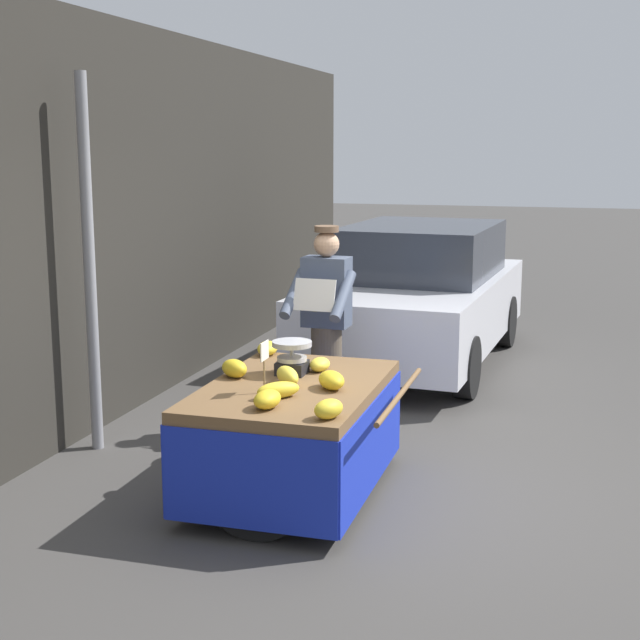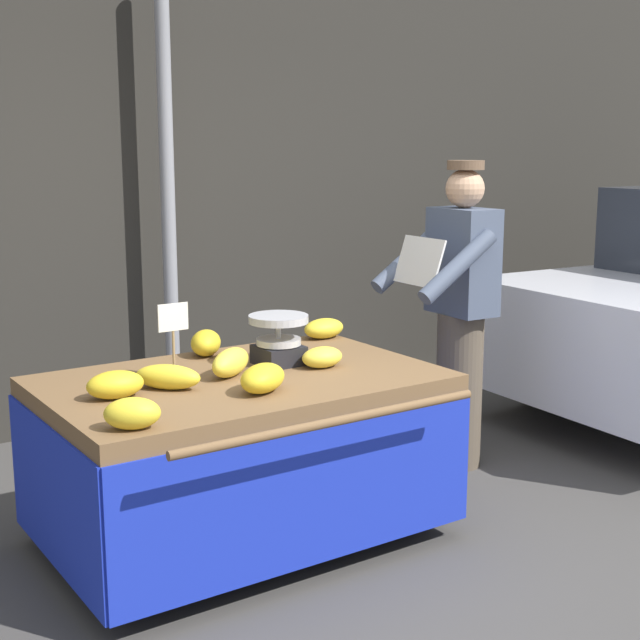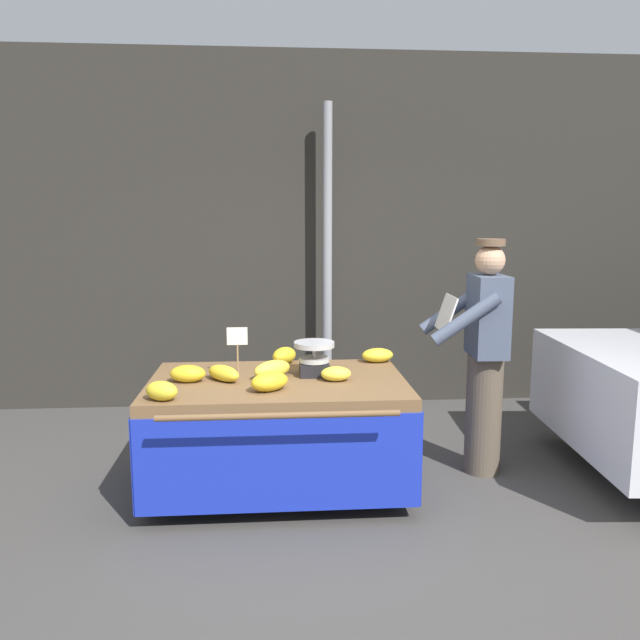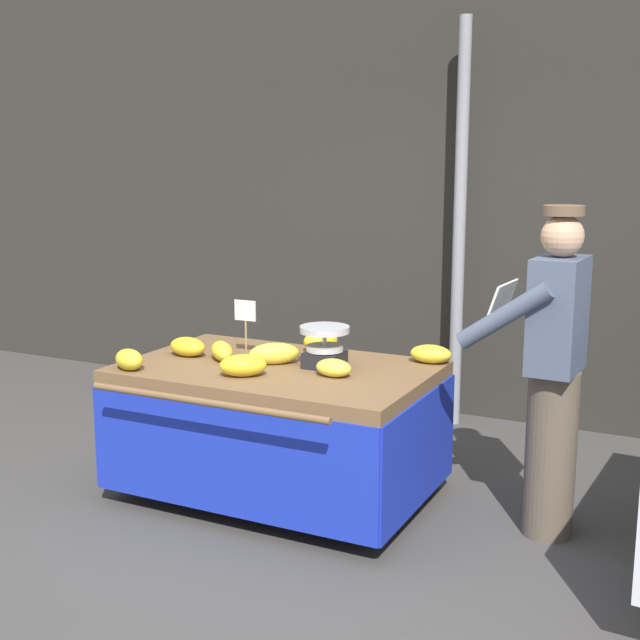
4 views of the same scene
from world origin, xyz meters
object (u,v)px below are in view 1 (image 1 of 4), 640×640
(weighing_scale, at_px, (292,358))
(banana_bunch_3, at_px, (331,380))
(banana_bunch_5, at_px, (267,399))
(vendor_person, at_px, (326,327))
(price_sign, at_px, (264,356))
(banana_bunch_6, at_px, (268,348))
(banana_bunch_0, at_px, (288,376))
(banana_cart, at_px, (293,413))
(banana_bunch_2, at_px, (234,368))
(street_pole, at_px, (89,266))
(banana_bunch_4, at_px, (320,364))
(parked_car, at_px, (419,295))
(banana_bunch_1, at_px, (329,409))
(banana_bunch_7, at_px, (278,390))

(weighing_scale, distance_m, banana_bunch_3, 0.49)
(banana_bunch_5, bearing_deg, vendor_person, 6.17)
(price_sign, relative_size, banana_bunch_5, 1.44)
(weighing_scale, relative_size, vendor_person, 0.16)
(banana_bunch_6, relative_size, vendor_person, 0.14)
(price_sign, distance_m, banana_bunch_0, 0.31)
(banana_bunch_3, bearing_deg, weighing_scale, 50.58)
(banana_cart, distance_m, banana_bunch_2, 0.52)
(weighing_scale, distance_m, banana_bunch_0, 0.30)
(street_pole, height_order, banana_cart, street_pole)
(banana_bunch_0, relative_size, banana_bunch_4, 1.43)
(banana_bunch_3, bearing_deg, parked_car, 2.28)
(street_pole, bearing_deg, banana_bunch_4, -93.15)
(price_sign, relative_size, parked_car, 0.08)
(banana_cart, distance_m, banana_bunch_0, 0.27)
(street_pole, distance_m, banana_bunch_1, 2.60)
(street_pole, xyz_separation_m, banana_bunch_5, (-1.09, -1.82, -0.61))
(banana_bunch_2, relative_size, banana_bunch_5, 0.95)
(weighing_scale, distance_m, banana_bunch_7, 0.63)
(banana_bunch_1, xyz_separation_m, banana_bunch_6, (1.45, 0.90, -0.01))
(banana_bunch_2, xyz_separation_m, banana_bunch_4, (0.33, -0.52, -0.01))
(banana_bunch_1, xyz_separation_m, banana_bunch_7, (0.33, 0.43, -0.01))
(banana_bunch_3, bearing_deg, banana_bunch_2, 81.68)
(street_pole, bearing_deg, banana_cart, -105.32)
(banana_bunch_1, height_order, banana_bunch_7, banana_bunch_1)
(price_sign, bearing_deg, banana_bunch_4, -15.09)
(weighing_scale, relative_size, banana_bunch_6, 1.17)
(weighing_scale, height_order, banana_bunch_4, weighing_scale)
(weighing_scale, distance_m, banana_bunch_4, 0.22)
(banana_bunch_6, height_order, vendor_person, vendor_person)
(banana_bunch_2, bearing_deg, weighing_scale, -60.45)
(street_pole, relative_size, parked_car, 0.73)
(banana_bunch_4, bearing_deg, street_pole, 86.85)
(price_sign, height_order, banana_bunch_7, price_sign)
(banana_bunch_0, xyz_separation_m, banana_bunch_4, (0.42, -0.10, -0.01))
(banana_bunch_1, bearing_deg, banana_bunch_7, 51.89)
(banana_bunch_3, distance_m, parked_car, 4.12)
(banana_bunch_0, relative_size, parked_car, 0.07)
(banana_bunch_0, xyz_separation_m, banana_bunch_7, (-0.32, -0.05, -0.01))
(price_sign, xyz_separation_m, parked_car, (4.34, -0.22, -0.28))
(banana_bunch_1, relative_size, banana_bunch_5, 0.87)
(weighing_scale, relative_size, parked_car, 0.07)
(banana_bunch_4, height_order, banana_bunch_7, banana_bunch_7)
(price_sign, distance_m, banana_bunch_5, 0.40)
(banana_bunch_7, bearing_deg, banana_bunch_3, -40.76)
(weighing_scale, height_order, banana_bunch_5, weighing_scale)
(weighing_scale, relative_size, banana_bunch_1, 1.36)
(banana_bunch_6, bearing_deg, banana_bunch_7, -157.18)
(street_pole, relative_size, banana_bunch_4, 14.36)
(banana_bunch_5, height_order, banana_bunch_6, banana_bunch_5)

